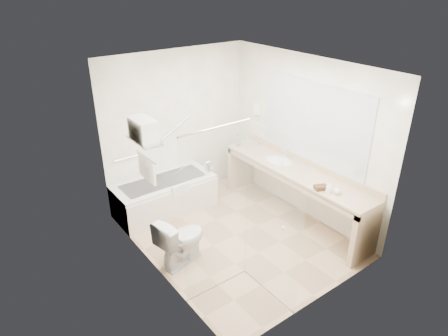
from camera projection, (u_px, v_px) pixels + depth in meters
floor at (236, 235)px, 5.96m from camera, size 3.20×3.20×0.00m
ceiling at (239, 66)px, 4.86m from camera, size 2.60×3.20×0.10m
wall_back at (177, 126)px, 6.56m from camera, size 2.60×0.10×2.50m
wall_front at (330, 210)px, 4.25m from camera, size 2.60×0.10×2.50m
wall_left at (151, 187)px, 4.71m from camera, size 0.10×3.20×2.50m
wall_right at (304, 138)px, 6.10m from camera, size 0.10×3.20×2.50m
bathtub at (165, 196)px, 6.47m from camera, size 1.60×0.73×0.59m
grab_bar_short at (126, 158)px, 6.16m from camera, size 0.40×0.03×0.03m
grab_bar_long at (176, 128)px, 6.51m from camera, size 0.53×0.03×0.33m
shower_enclosure at (244, 216)px, 4.49m from camera, size 0.96×0.91×2.11m
towel_shelf at (144, 136)px, 4.81m from camera, size 0.24×0.55×0.81m
vanity_counter at (295, 182)px, 6.12m from camera, size 0.55×2.70×0.95m
sink at (279, 162)px, 6.34m from camera, size 0.40×0.52×0.14m
faucet at (286, 153)px, 6.37m from camera, size 0.03×0.03×0.14m
mirror at (313, 122)px, 5.86m from camera, size 0.02×2.00×1.20m
hairdryer_unit at (257, 109)px, 6.74m from camera, size 0.08×0.10×0.18m
toilet at (181, 240)px, 5.28m from camera, size 0.77×0.53×0.69m
amenity_basket at (321, 187)px, 5.47m from camera, size 0.20×0.18×0.06m
soap_bottle_a at (328, 190)px, 5.39m from camera, size 0.11×0.15×0.06m
soap_bottle_b at (338, 191)px, 5.35m from camera, size 0.13×0.15×0.10m
water_bottle_left at (245, 143)px, 6.71m from camera, size 0.06×0.06×0.21m
water_bottle_mid at (238, 141)px, 6.81m from camera, size 0.07×0.07×0.22m
water_bottle_right at (259, 148)px, 6.52m from camera, size 0.06×0.06×0.20m
drinking_glass_near at (240, 143)px, 6.83m from camera, size 0.09×0.09×0.10m
drinking_glass_far at (282, 164)px, 6.12m from camera, size 0.07×0.07×0.08m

